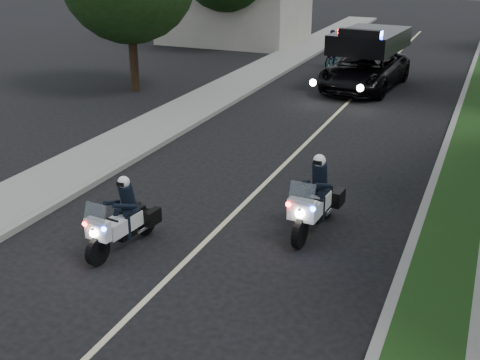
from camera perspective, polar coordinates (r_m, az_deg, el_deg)
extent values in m
plane|color=black|center=(11.89, -6.49, -8.90)|extent=(120.00, 120.00, 0.00)
cube|color=gray|center=(19.76, 18.82, 3.11)|extent=(0.20, 60.00, 0.15)
cube|color=#193814|center=(19.74, 20.83, 2.82)|extent=(1.20, 60.00, 0.16)
cube|color=gray|center=(21.81, -3.11, 5.99)|extent=(0.20, 60.00, 0.15)
cube|color=gray|center=(22.30, -5.67, 6.28)|extent=(2.00, 60.00, 0.16)
cube|color=#BFB78C|center=(20.43, 7.32, 4.51)|extent=(0.12, 50.00, 0.01)
imported|color=black|center=(26.84, 11.54, 8.46)|extent=(3.17, 5.98, 2.80)
imported|color=black|center=(31.09, 8.55, 10.47)|extent=(0.67, 1.72, 0.88)
imported|color=black|center=(31.09, 8.55, 10.47)|extent=(0.62, 0.44, 1.64)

